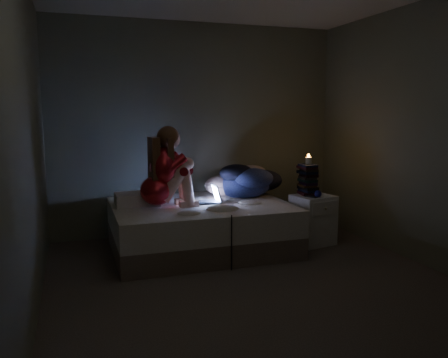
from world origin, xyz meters
name	(u,v)px	position (x,y,z in m)	size (l,w,h in m)	color
floor	(254,284)	(0.00, 0.00, -0.01)	(3.60, 3.80, 0.02)	#362F2C
wall_back	(197,130)	(0.00, 1.91, 1.30)	(3.60, 0.02, 2.60)	#575D4D
wall_front	(410,161)	(0.00, -1.91, 1.30)	(3.60, 0.02, 2.60)	#575D4D
wall_left	(27,143)	(-1.81, 0.00, 1.30)	(0.02, 3.80, 2.60)	#575D4D
wall_right	(426,135)	(1.81, 0.00, 1.30)	(0.02, 3.80, 2.60)	#575D4D
bed	(201,227)	(-0.19, 1.10, 0.26)	(1.90, 1.42, 0.52)	#B6B1A4
pillow	(137,199)	(-0.86, 1.25, 0.59)	(0.46, 0.33, 0.13)	silver
woman	(156,167)	(-0.68, 1.05, 0.95)	(0.53, 0.35, 0.86)	maroon
laptop	(205,193)	(-0.13, 1.12, 0.63)	(0.31, 0.22, 0.22)	black
clothes_pile	(244,179)	(0.43, 1.38, 0.72)	(0.68, 0.54, 0.41)	#181C48
nightstand	(313,220)	(1.11, 0.92, 0.28)	(0.43, 0.38, 0.57)	silver
book_stack	(308,179)	(1.07, 1.00, 0.75)	(0.19, 0.25, 0.37)	black
candle	(308,160)	(1.07, 1.00, 0.98)	(0.07, 0.07, 0.08)	beige
phone	(309,196)	(1.02, 0.86, 0.58)	(0.07, 0.14, 0.01)	black
blue_orb	(316,194)	(1.07, 0.81, 0.61)	(0.08, 0.08, 0.08)	navy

